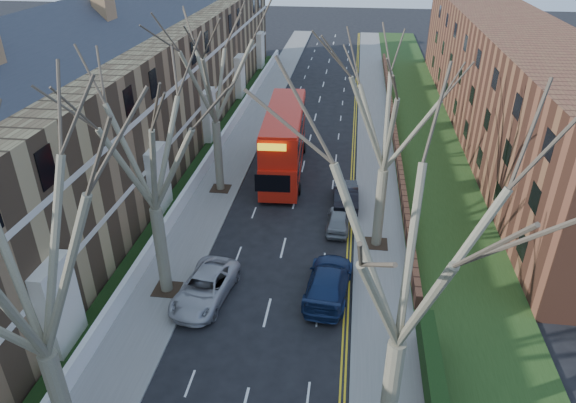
% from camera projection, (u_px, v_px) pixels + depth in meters
% --- Properties ---
extents(pavement_left, '(3.00, 102.00, 0.12)m').
position_uv_depth(pavement_left, '(246.00, 135.00, 47.98)').
color(pavement_left, slate).
rests_on(pavement_left, ground).
extents(pavement_right, '(3.00, 102.00, 0.12)m').
position_uv_depth(pavement_right, '(376.00, 142.00, 46.62)').
color(pavement_right, slate).
rests_on(pavement_right, ground).
extents(terrace_left, '(9.70, 78.00, 13.60)m').
position_uv_depth(terrace_left, '(124.00, 102.00, 39.26)').
color(terrace_left, brown).
rests_on(terrace_left, ground).
extents(flats_right, '(13.97, 54.00, 10.00)m').
position_uv_depth(flats_right, '(507.00, 81.00, 46.42)').
color(flats_right, brown).
rests_on(flats_right, ground).
extents(front_wall_left, '(0.30, 78.00, 1.00)m').
position_uv_depth(front_wall_left, '(206.00, 165.00, 40.95)').
color(front_wall_left, white).
rests_on(front_wall_left, ground).
extents(grass_verge_right, '(6.00, 102.00, 0.06)m').
position_uv_depth(grass_verge_right, '(426.00, 143.00, 46.07)').
color(grass_verge_right, '#223E16').
rests_on(grass_verge_right, ground).
extents(tree_left_mid, '(10.50, 10.50, 14.71)m').
position_uv_depth(tree_left_mid, '(13.00, 248.00, 14.71)').
color(tree_left_mid, '#6A624C').
rests_on(tree_left_mid, ground).
extents(tree_left_far, '(10.15, 10.15, 14.22)m').
position_uv_depth(tree_left_far, '(145.00, 132.00, 23.54)').
color(tree_left_far, '#6A624C').
rests_on(tree_left_far, ground).
extents(tree_left_dist, '(10.50, 10.50, 14.71)m').
position_uv_depth(tree_left_dist, '(212.00, 62.00, 33.80)').
color(tree_left_dist, '#6A624C').
rests_on(tree_left_dist, ground).
extents(tree_right_mid, '(10.50, 10.50, 14.71)m').
position_uv_depth(tree_right_mid, '(412.00, 238.00, 15.16)').
color(tree_right_mid, '#6A624C').
rests_on(tree_right_mid, ground).
extents(tree_right_far, '(10.15, 10.15, 14.22)m').
position_uv_depth(tree_right_far, '(390.00, 102.00, 27.46)').
color(tree_right_far, '#6A624C').
rests_on(tree_right_far, ground).
extents(double_decker_bus, '(3.51, 12.18, 5.00)m').
position_uv_depth(double_decker_bus, '(284.00, 142.00, 40.18)').
color(double_decker_bus, red).
rests_on(double_decker_bus, ground).
extents(car_left_far, '(3.09, 5.48, 1.44)m').
position_uv_depth(car_left_far, '(205.00, 288.00, 27.13)').
color(car_left_far, '#AEADB3').
rests_on(car_left_far, ground).
extents(car_right_near, '(2.70, 5.69, 1.60)m').
position_uv_depth(car_right_near, '(328.00, 282.00, 27.45)').
color(car_right_near, navy).
rests_on(car_right_near, ground).
extents(car_right_mid, '(1.57, 3.76, 1.27)m').
position_uv_depth(car_right_mid, '(338.00, 220.00, 33.40)').
color(car_right_mid, gray).
rests_on(car_right_mid, ground).
extents(car_right_far, '(1.87, 4.83, 1.57)m').
position_uv_depth(car_right_far, '(346.00, 195.00, 36.09)').
color(car_right_far, black).
rests_on(car_right_far, ground).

